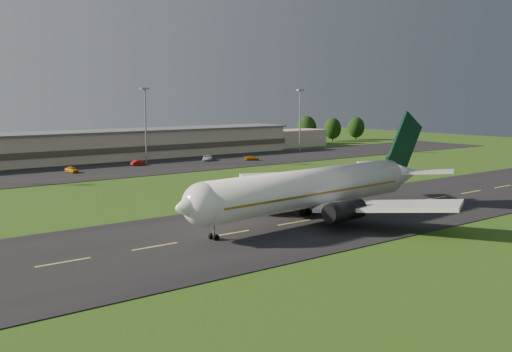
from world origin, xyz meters
TOP-DOWN VIEW (x-y plane):
  - ground at (0.00, 0.00)m, footprint 360.00×360.00m
  - taxiway at (0.00, 0.00)m, footprint 220.00×30.00m
  - apron at (0.00, 72.00)m, footprint 260.00×30.00m
  - airliner at (-7.22, 0.07)m, footprint 51.29×42.05m
  - terminal at (6.40, 96.18)m, footprint 145.00×16.00m
  - light_mast_centre at (5.00, 80.00)m, footprint 2.40×1.20m
  - light_mast_east at (60.00, 80.00)m, footprint 2.40×1.20m
  - tree_line at (33.00, 106.42)m, footprint 196.96×9.28m
  - service_vehicle_a at (-17.92, 72.95)m, footprint 2.38×4.45m
  - service_vehicle_b at (1.00, 76.83)m, footprint 4.08×1.90m
  - service_vehicle_c at (21.66, 75.67)m, footprint 5.13×5.83m
  - service_vehicle_d at (31.92, 68.49)m, footprint 4.39×3.77m

SIDE VIEW (x-z plane):
  - ground at x=0.00m, z-range 0.00..0.00m
  - taxiway at x=0.00m, z-range 0.00..0.10m
  - apron at x=0.00m, z-range 0.00..0.10m
  - service_vehicle_d at x=31.92m, z-range 0.10..1.31m
  - service_vehicle_b at x=1.00m, z-range 0.10..1.39m
  - service_vehicle_a at x=-17.92m, z-range 0.10..1.54m
  - service_vehicle_c at x=21.66m, z-range 0.10..1.60m
  - terminal at x=6.40m, z-range -0.21..8.19m
  - airliner at x=-7.22m, z-range -3.13..12.45m
  - tree_line at x=33.00m, z-range -0.22..10.52m
  - light_mast_centre at x=5.00m, z-range 2.56..22.91m
  - light_mast_east at x=60.00m, z-range 2.56..22.91m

